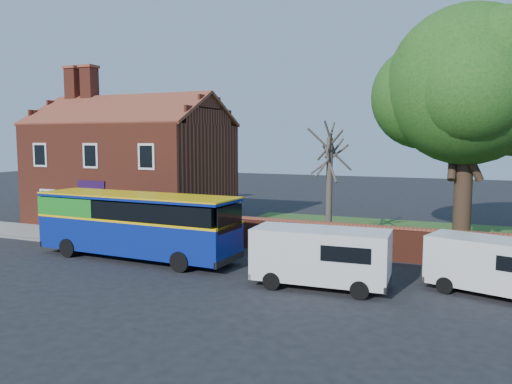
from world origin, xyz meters
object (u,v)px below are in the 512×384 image
at_px(bus, 131,222).
at_px(van_near, 321,255).
at_px(large_tree, 469,91).
at_px(van_far, 497,265).

height_order(bus, van_near, bus).
bearing_deg(van_near, large_tree, 60.54).
xyz_separation_m(bus, van_far, (15.53, 0.28, -0.59)).
height_order(van_far, large_tree, large_tree).
bearing_deg(van_near, van_far, 10.53).
relative_size(bus, large_tree, 0.82).
distance_m(bus, van_near, 9.56).
bearing_deg(van_far, bus, -161.78).
distance_m(bus, van_far, 15.54).
bearing_deg(large_tree, van_far, -82.01).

